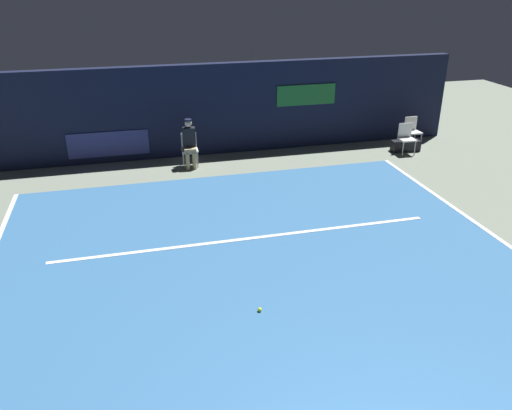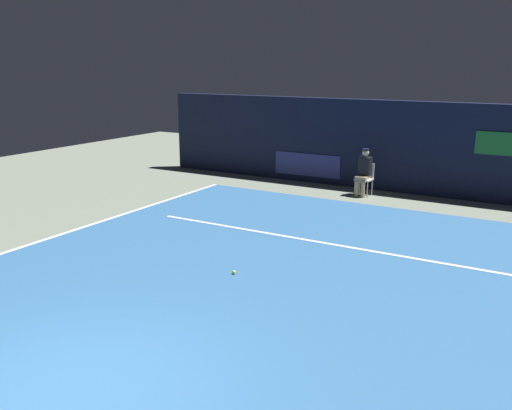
% 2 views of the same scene
% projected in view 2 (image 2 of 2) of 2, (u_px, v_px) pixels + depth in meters
% --- Properties ---
extents(ground_plane, '(30.34, 30.34, 0.00)m').
position_uv_depth(ground_plane, '(267.00, 270.00, 10.14)').
color(ground_plane, gray).
extents(court_surface, '(9.92, 11.04, 0.01)m').
position_uv_depth(court_surface, '(267.00, 270.00, 10.14)').
color(court_surface, '#336699').
rests_on(court_surface, ground).
extents(line_sideline_right, '(0.10, 11.04, 0.01)m').
position_uv_depth(line_sideline_right, '(76.00, 230.00, 12.55)').
color(line_sideline_right, white).
rests_on(line_sideline_right, court_surface).
extents(line_service, '(7.73, 0.10, 0.01)m').
position_uv_depth(line_service, '(312.00, 241.00, 11.75)').
color(line_service, white).
rests_on(line_service, court_surface).
extents(back_wall, '(15.37, 0.33, 2.60)m').
position_uv_depth(back_wall, '(395.00, 147.00, 16.07)').
color(back_wall, '#141933').
rests_on(back_wall, ground).
extents(line_judge_on_chair, '(0.46, 0.54, 1.32)m').
position_uv_depth(line_judge_on_chair, '(364.00, 172.00, 15.64)').
color(line_judge_on_chair, white).
rests_on(line_judge_on_chair, ground).
extents(tennis_ball, '(0.07, 0.07, 0.07)m').
position_uv_depth(tennis_ball, '(234.00, 272.00, 9.92)').
color(tennis_ball, '#CCE033').
rests_on(tennis_ball, court_surface).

